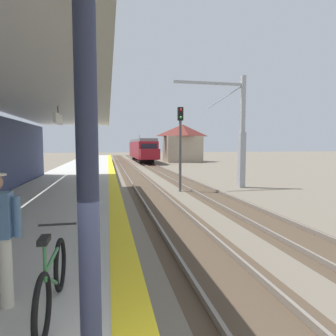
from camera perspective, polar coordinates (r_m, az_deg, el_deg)
station_platform at (r=17.60m, az=-18.30°, el=-3.62°), size 5.00×80.00×0.91m
track_pair_nearest_platform at (r=21.64m, az=-5.41°, el=-2.97°), size 2.34×120.00×0.16m
track_pair_middle at (r=22.28m, az=3.33°, el=-2.74°), size 2.34×120.00×0.16m
approaching_train at (r=49.97m, az=-5.22°, el=3.78°), size 2.93×19.60×4.76m
bicycle_beside_commuter at (r=3.91m, az=-22.06°, el=-20.16°), size 0.48×1.82×1.04m
rail_signal_post at (r=17.69m, az=2.48°, el=5.56°), size 0.32×0.34×5.20m
catenary_pylon_far_side at (r=19.91m, az=13.80°, el=6.50°), size 5.00×0.40×7.50m
distant_trackside_house at (r=49.43m, az=2.89°, el=5.13°), size 6.60×5.28×6.40m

